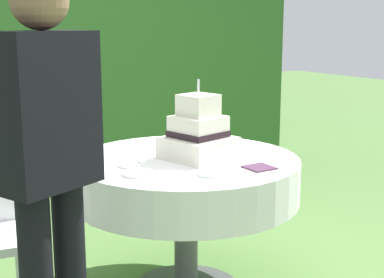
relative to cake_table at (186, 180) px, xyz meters
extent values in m
cube|color=#336628|center=(0.00, 2.61, 0.83)|extent=(5.34, 0.57, 2.91)
cylinder|color=#4C4C51|center=(0.00, 0.00, -0.27)|extent=(0.12, 0.12, 0.71)
cylinder|color=brown|center=(0.00, 0.00, 0.10)|extent=(1.14, 1.14, 0.03)
cylinder|color=white|center=(0.00, 0.00, 0.01)|extent=(1.17, 1.17, 0.22)
cube|color=silver|center=(0.05, -0.04, 0.17)|extent=(0.37, 0.37, 0.11)
cube|color=silver|center=(0.05, -0.04, 0.28)|extent=(0.27, 0.27, 0.11)
cube|color=black|center=(0.05, -0.04, 0.25)|extent=(0.28, 0.28, 0.03)
cube|color=silver|center=(0.05, -0.04, 0.39)|extent=(0.20, 0.20, 0.11)
sphere|color=#E04C8C|center=(0.14, 0.10, 0.26)|extent=(0.08, 0.08, 0.08)
cylinder|color=silver|center=(0.05, -0.04, 0.49)|extent=(0.01, 0.01, 0.08)
cylinder|color=white|center=(0.18, 0.30, 0.13)|extent=(0.10, 0.10, 0.01)
cylinder|color=white|center=(-0.32, 0.00, 0.13)|extent=(0.12, 0.12, 0.01)
cylinder|color=white|center=(-0.36, -0.16, 0.13)|extent=(0.15, 0.15, 0.01)
cylinder|color=white|center=(-0.07, -0.34, 0.13)|extent=(0.13, 0.13, 0.01)
cube|color=#4C2D47|center=(0.19, -0.36, 0.12)|extent=(0.13, 0.13, 0.01)
cylinder|color=white|center=(-0.82, 0.25, -0.40)|extent=(0.03, 0.03, 0.45)
cube|color=black|center=(-0.87, -0.48, 0.50)|extent=(0.41, 0.32, 0.55)
sphere|color=#8C664C|center=(-0.87, -0.48, 0.88)|extent=(0.20, 0.20, 0.20)
camera|label=1|loc=(-1.47, -2.39, 0.81)|focal=52.63mm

